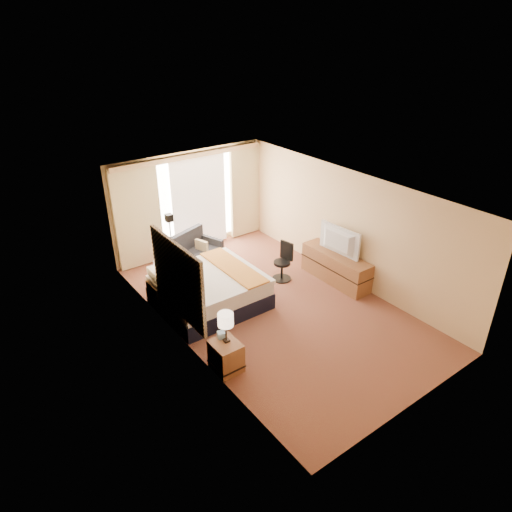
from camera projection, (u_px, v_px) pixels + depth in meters
floor at (273, 306)px, 9.72m from camera, size 4.20×7.00×0.02m
ceiling at (276, 190)px, 8.52m from camera, size 4.20×7.00×0.02m
wall_back at (189, 202)px, 11.62m from camera, size 4.20×0.02×2.60m
wall_front at (424, 340)px, 6.62m from camera, size 4.20×0.02×2.60m
wall_left at (181, 284)px, 8.02m from camera, size 0.02×7.00×2.60m
wall_right at (348, 227)px, 10.22m from camera, size 0.02×7.00×2.60m
headboard at (178, 279)px, 8.19m from camera, size 0.06×1.85×1.50m
nightstand_left at (226, 356)px, 7.86m from camera, size 0.45×0.52×0.55m
nightstand_right at (162, 294)px, 9.65m from camera, size 0.45×0.52×0.55m
media_dresser at (336, 267)px, 10.52m from camera, size 0.50×1.80×0.70m
window at (198, 199)px, 11.72m from camera, size 2.30×0.02×2.30m
curtains at (191, 199)px, 11.49m from camera, size 4.12×0.19×2.56m
bed at (209, 290)px, 9.60m from camera, size 2.07×1.89×1.00m
loveseat at (193, 257)px, 11.08m from camera, size 1.60×1.20×0.89m
floor_lamp at (171, 234)px, 10.23m from camera, size 0.21×0.21×1.63m
desk_chair at (283, 263)px, 10.58m from camera, size 0.44×0.44×0.92m
lamp_left at (226, 320)px, 7.58m from camera, size 0.27×0.27×0.57m
lamp_right at (160, 266)px, 9.32m from camera, size 0.25×0.25×0.53m
tissue_box at (221, 335)px, 7.84m from camera, size 0.16×0.16×0.12m
telephone at (168, 283)px, 9.44m from camera, size 0.21×0.18×0.07m
television at (336, 241)px, 10.19m from camera, size 0.22×1.12×0.64m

